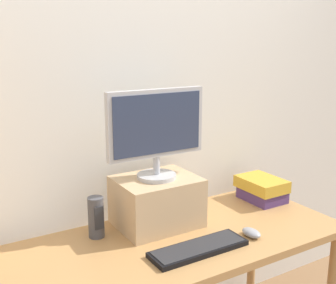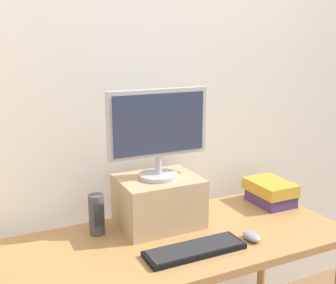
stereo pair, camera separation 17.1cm
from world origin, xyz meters
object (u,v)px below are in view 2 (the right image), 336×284
object	(u,v)px
computer_mouse	(252,236)
book_stack	(270,192)
desk	(176,254)
riser_box	(159,201)
desk_speaker	(97,214)
computer_monitor	(158,129)
keyboard	(195,250)

from	to	relation	value
computer_mouse	book_stack	bearing A→B (deg)	41.21
computer_mouse	desk	bearing A→B (deg)	151.54
book_stack	riser_box	bearing A→B (deg)	177.82
desk_speaker	riser_box	bearing A→B (deg)	-5.22
computer_monitor	computer_mouse	size ratio (longest dim) A/B	4.74
desk	riser_box	size ratio (longest dim) A/B	4.16
desk	keyboard	size ratio (longest dim) A/B	3.62
computer_mouse	keyboard	bearing A→B (deg)	177.53
riser_box	desk_speaker	bearing A→B (deg)	174.78
desk	desk_speaker	xyz separation A→B (m)	(-0.31, 0.20, 0.17)
computer_monitor	computer_mouse	bearing A→B (deg)	-47.77
riser_box	book_stack	world-z (taller)	riser_box
computer_mouse	riser_box	bearing A→B (deg)	132.11
riser_box	book_stack	size ratio (longest dim) A/B	1.47
keyboard	desk_speaker	bearing A→B (deg)	132.20
desk_speaker	keyboard	bearing A→B (deg)	-47.80
riser_box	keyboard	size ratio (longest dim) A/B	0.87
book_stack	computer_mouse	bearing A→B (deg)	-138.79
computer_monitor	book_stack	world-z (taller)	computer_monitor
desk	keyboard	bearing A→B (deg)	-84.65
desk	desk_speaker	bearing A→B (deg)	146.48
riser_box	book_stack	bearing A→B (deg)	-2.18
riser_box	computer_mouse	xyz separation A→B (m)	(0.31, -0.34, -0.10)
book_stack	desk	bearing A→B (deg)	-167.14
book_stack	desk_speaker	xyz separation A→B (m)	(-0.97, 0.05, 0.03)
desk	keyboard	xyz separation A→B (m)	(0.01, -0.15, 0.09)
desk_speaker	computer_mouse	bearing A→B (deg)	-31.08
computer_mouse	computer_monitor	bearing A→B (deg)	132.23
desk	riser_box	distance (m)	0.26
desk	book_stack	size ratio (longest dim) A/B	6.10
keyboard	desk_speaker	distance (m)	0.49
desk_speaker	book_stack	bearing A→B (deg)	-3.13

